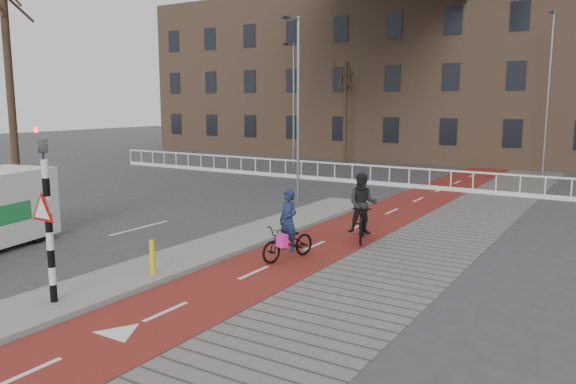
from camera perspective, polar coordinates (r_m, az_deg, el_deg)
The scene contains 15 objects.
ground at distance 13.26m, azimuth -13.97°, elevation -9.16°, with size 120.00×120.00×0.00m, color #38383A.
bike_lane at distance 20.60m, azimuth 9.48°, elevation -2.42°, with size 2.50×60.00×0.01m, color maroon.
sidewalk at distance 19.74m, azimuth 17.02°, elevation -3.21°, with size 3.00×60.00×0.01m, color slate.
curb_island at distance 16.56m, azimuth -5.72°, elevation -5.01°, with size 1.80×16.00×0.12m, color gray.
traffic_signal at distance 11.98m, azimuth -23.29°, elevation -1.77°, with size 0.80×0.80×3.68m.
bollard at distance 13.53m, azimuth -13.61°, elevation -6.44°, with size 0.12×0.12×0.81m, color yellow.
cyclist_near at distance 14.67m, azimuth 0.03°, elevation -4.55°, with size 1.04×1.85×1.84m.
cyclist_far at distance 16.64m, azimuth 7.57°, elevation -2.18°, with size 1.18×1.97×2.03m.
railing at distance 29.57m, azimuth 3.03°, elevation 1.81°, with size 28.00×0.10×0.99m.
townhouse_row at distance 42.62m, azimuth 15.67°, elevation 13.87°, with size 46.00×10.00×15.90m.
tree_left at distance 24.26m, azimuth -26.41°, elevation 9.67°, with size 0.29×0.29×9.42m, color #302115.
tree_mid at distance 37.68m, azimuth 5.82°, elevation 7.98°, with size 0.25×0.25×6.65m, color #302115.
streetlight_near at distance 23.04m, azimuth 1.04°, elevation 8.21°, with size 0.12×0.12×7.42m, color slate.
streetlight_left at distance 35.95m, azimuth 0.58°, elevation 8.78°, with size 0.12×0.12×7.68m, color slate.
streetlight_right at distance 33.64m, azimuth 24.91°, elevation 8.84°, with size 0.12×0.12×8.78m, color slate.
Camera 1 is at (9.12, -8.70, 4.12)m, focal length 35.00 mm.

